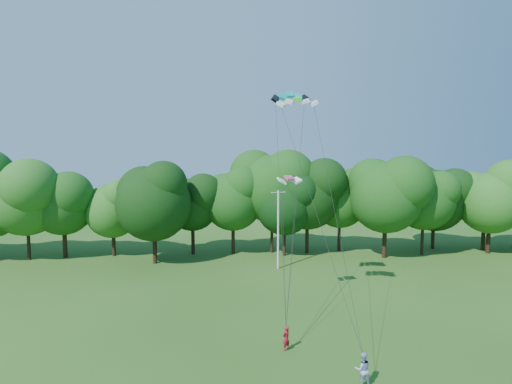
{
  "coord_description": "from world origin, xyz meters",
  "views": [
    {
      "loc": [
        -3.18,
        -12.42,
        12.7
      ],
      "look_at": [
        -0.91,
        13.0,
        10.36
      ],
      "focal_mm": 28.0,
      "sensor_mm": 36.0,
      "label": 1
    }
  ],
  "objects": [
    {
      "name": "utility_pole",
      "position": [
        3.2,
        31.17,
        4.54
      ],
      "size": [
        1.7,
        0.66,
        8.87
      ],
      "rotation": [
        0.0,
        0.0,
        0.34
      ],
      "color": "silver",
      "rests_on": "ground"
    },
    {
      "name": "kite_flyer_left",
      "position": [
        1.0,
        12.34,
        0.82
      ],
      "size": [
        0.72,
        0.68,
        1.64
      ],
      "primitive_type": "imported",
      "rotation": [
        0.0,
        0.0,
        3.8
      ],
      "color": "#AA1623",
      "rests_on": "ground"
    },
    {
      "name": "kite_flyer_right",
      "position": [
        4.56,
        7.99,
        0.95
      ],
      "size": [
        0.95,
        0.75,
        1.9
      ],
      "primitive_type": "imported",
      "rotation": [
        0.0,
        0.0,
        3.11
      ],
      "color": "#9CACD8",
      "rests_on": "ground"
    },
    {
      "name": "kite_teal",
      "position": [
        2.51,
        20.21,
        17.65
      ],
      "size": [
        3.03,
        1.49,
        0.74
      ],
      "rotation": [
        0.0,
        0.0,
        -0.07
      ],
      "color": "#059795",
      "rests_on": "ground"
    },
    {
      "name": "kite_green",
      "position": [
        2.52,
        17.01,
        16.86
      ],
      "size": [
        3.23,
        2.03,
        0.49
      ],
      "rotation": [
        0.0,
        0.0,
        -0.24
      ],
      "color": "#52DD21",
      "rests_on": "ground"
    },
    {
      "name": "kite_pink",
      "position": [
        2.41,
        19.76,
        10.89
      ],
      "size": [
        2.12,
        1.37,
        0.4
      ],
      "rotation": [
        0.0,
        0.0,
        0.24
      ],
      "color": "#D33A7B",
      "rests_on": "ground"
    },
    {
      "name": "tree_back_center",
      "position": [
        4.82,
        36.9,
        7.18
      ],
      "size": [
        7.9,
        7.9,
        11.49
      ],
      "color": "black",
      "rests_on": "ground"
    },
    {
      "name": "tree_back_east",
      "position": [
        31.94,
        37.43,
        6.81
      ],
      "size": [
        7.49,
        7.49,
        10.9
      ],
      "color": "#382A16",
      "rests_on": "ground"
    }
  ]
}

